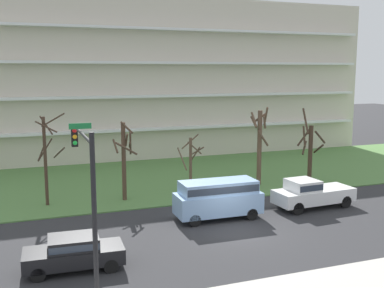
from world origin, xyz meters
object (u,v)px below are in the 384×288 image
tree_far_left (46,156)px  pickup_white_near_left (311,193)px  tree_left (124,158)px  tree_far_right (310,148)px  sedan_black_center_left (74,251)px  van_blue_center_right (218,196)px  traffic_signal_mast (86,181)px  tree_right (260,143)px  tree_center (191,161)px

tree_far_left → pickup_white_near_left: size_ratio=1.12×
tree_left → pickup_white_near_left: (11.03, -5.80, -2.03)m
tree_far_right → sedan_black_center_left: size_ratio=1.32×
van_blue_center_right → tree_far_right: bearing=-148.3°
tree_far_right → pickup_white_near_left: (-4.26, -6.45, -1.71)m
pickup_white_near_left → traffic_signal_mast: size_ratio=0.81×
tree_right → van_blue_center_right: size_ratio=1.18×
tree_left → sedan_black_center_left: bearing=-113.8°
tree_center → sedan_black_center_left: bearing=-131.5°
pickup_white_near_left → van_blue_center_right: size_ratio=1.05×
tree_left → sedan_black_center_left: (-4.53, -10.28, -2.18)m
pickup_white_near_left → van_blue_center_right: van_blue_center_right is taller
tree_left → tree_right: size_ratio=0.91×
van_blue_center_right → pickup_white_near_left: bearing=-179.2°
sedan_black_center_left → tree_far_right: bearing=32.0°
sedan_black_center_left → tree_center: bearing=51.6°
tree_center → tree_right: tree_right is taller
tree_far_left → sedan_black_center_left: size_ratio=1.37×
tree_far_right → sedan_black_center_left: bearing=-151.1°
tree_right → pickup_white_near_left: size_ratio=1.12×
pickup_white_near_left → van_blue_center_right: 6.58m
tree_center → tree_far_right: (10.30, 0.16, 0.37)m
tree_far_left → tree_right: tree_right is taller
tree_far_left → sedan_black_center_left: (0.48, -10.93, -2.51)m
tree_far_left → tree_left: tree_far_left is taller
tree_far_right → sedan_black_center_left: 22.71m
van_blue_center_right → traffic_signal_mast: bearing=40.5°
tree_right → traffic_signal_mast: (-14.99, -13.75, 1.32)m
tree_far_right → van_blue_center_right: 12.67m
tree_far_right → traffic_signal_mast: bearing=-145.1°
tree_center → tree_right: size_ratio=0.70×
tree_center → sedan_black_center_left: size_ratio=0.96×
tree_left → tree_far_right: 15.30m
tree_center → tree_far_right: size_ratio=0.73×
van_blue_center_right → tree_center: bearing=-93.9°
sedan_black_center_left → van_blue_center_right: bearing=29.7°
sedan_black_center_left → tree_far_left: bearing=95.6°
sedan_black_center_left → traffic_signal_mast: (0.33, -2.65, 3.82)m
tree_far_left → tree_center: (10.00, -0.15, -1.03)m
tree_far_right → tree_left: bearing=-177.6°
van_blue_center_right → sedan_black_center_left: bearing=27.5°
traffic_signal_mast → pickup_white_near_left: bearing=25.1°
tree_far_right → pickup_white_near_left: bearing=-123.4°
tree_center → sedan_black_center_left: tree_center is taller
tree_center → sedan_black_center_left: 14.46m
tree_far_right → traffic_signal_mast: size_ratio=0.87×
tree_far_left → van_blue_center_right: tree_far_left is taller
tree_far_left → traffic_signal_mast: traffic_signal_mast is taller
tree_far_right → traffic_signal_mast: 23.84m
sedan_black_center_left → pickup_white_near_left: bearing=19.2°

